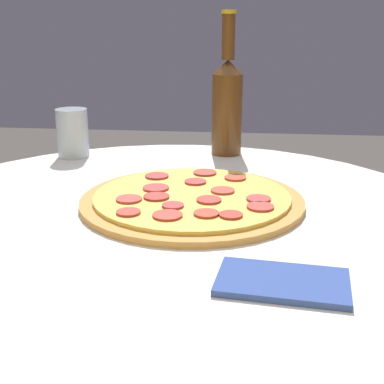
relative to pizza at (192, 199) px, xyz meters
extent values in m
cylinder|color=silver|center=(0.03, 0.04, -0.02)|extent=(0.91, 0.91, 0.02)
cylinder|color=#C68E47|center=(0.00, 0.00, 0.00)|extent=(0.36, 0.36, 0.01)
cylinder|color=#E0BC4C|center=(0.00, 0.00, 0.01)|extent=(0.31, 0.31, 0.01)
cylinder|color=#A73935|center=(-0.10, 0.02, 0.01)|extent=(0.04, 0.04, 0.00)
cylinder|color=#A83F2F|center=(-0.05, -0.02, 0.01)|extent=(0.04, 0.04, 0.00)
cylinder|color=#B23434|center=(0.02, 0.06, 0.01)|extent=(0.03, 0.03, 0.00)
cylinder|color=#B83533|center=(0.06, -0.02, 0.01)|extent=(0.04, 0.04, 0.00)
cylinder|color=#A53A26|center=(-0.03, 0.09, 0.01)|extent=(0.04, 0.04, 0.00)
cylinder|color=#A9372C|center=(0.08, 0.10, 0.01)|extent=(0.04, 0.04, 0.00)
cylinder|color=#B03D27|center=(-0.07, -0.10, 0.01)|extent=(0.04, 0.04, 0.00)
cylinder|color=#AF322B|center=(-0.03, 0.03, 0.01)|extent=(0.04, 0.04, 0.00)
cylinder|color=#A53334|center=(0.00, -0.06, 0.01)|extent=(0.04, 0.04, 0.00)
cylinder|color=#A43029|center=(0.05, 0.02, 0.01)|extent=(0.04, 0.04, 0.00)
cylinder|color=#A33433|center=(0.07, -0.09, 0.01)|extent=(0.04, 0.04, 0.00)
cylinder|color=#B23931|center=(-0.11, 0.05, 0.01)|extent=(0.04, 0.04, 0.00)
cylinder|color=#A33A2F|center=(-0.01, -0.12, 0.01)|extent=(0.04, 0.04, 0.00)
cylinder|color=#AF3B2C|center=(0.02, 0.10, 0.01)|extent=(0.04, 0.04, 0.00)
cylinder|color=#B23D35|center=(0.09, 0.04, 0.01)|extent=(0.04, 0.04, 0.00)
cylinder|color=#A43226|center=(-0.06, 0.09, 0.01)|extent=(0.03, 0.03, 0.00)
cylinder|color=#563314|center=(-0.04, -0.34, 0.08)|extent=(0.06, 0.06, 0.17)
cone|color=#563314|center=(-0.04, -0.34, 0.18)|extent=(0.06, 0.06, 0.03)
cylinder|color=#563314|center=(-0.04, -0.34, 0.24)|extent=(0.03, 0.03, 0.09)
cylinder|color=gold|center=(-0.04, -0.34, 0.29)|extent=(0.03, 0.03, 0.01)
cylinder|color=#ADBCC6|center=(0.28, -0.28, 0.04)|extent=(0.07, 0.07, 0.10)
cube|color=#334C99|center=(-0.13, 0.26, 0.00)|extent=(0.15, 0.10, 0.01)
camera|label=1|loc=(-0.09, 0.80, 0.27)|focal=50.00mm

